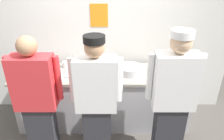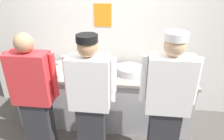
{
  "view_description": "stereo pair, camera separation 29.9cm",
  "coord_description": "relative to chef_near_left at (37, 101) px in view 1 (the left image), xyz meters",
  "views": [
    {
      "loc": [
        0.12,
        -2.36,
        2.25
      ],
      "look_at": [
        0.12,
        0.33,
        0.95
      ],
      "focal_mm": 33.16,
      "sensor_mm": 36.0,
      "label": 1
    },
    {
      "loc": [
        0.42,
        -2.34,
        2.25
      ],
      "look_at": [
        0.12,
        0.33,
        0.95
      ],
      "focal_mm": 33.16,
      "sensor_mm": 36.0,
      "label": 2
    }
  ],
  "objects": [
    {
      "name": "deli_cup",
      "position": [
        0.15,
        0.91,
        0.05
      ],
      "size": [
        0.09,
        0.09,
        0.09
      ],
      "primitive_type": "cylinder",
      "color": "white",
      "rests_on": "prep_counter"
    },
    {
      "name": "squeeze_bottle_secondary",
      "position": [
        1.83,
        0.79,
        0.09
      ],
      "size": [
        0.06,
        0.06,
        0.18
      ],
      "color": "orange",
      "rests_on": "prep_counter"
    },
    {
      "name": "chef_near_left",
      "position": [
        0.0,
        0.0,
        0.0
      ],
      "size": [
        0.61,
        0.24,
        1.66
      ],
      "color": "#2D2D33",
      "rests_on": "ground"
    },
    {
      "name": "plate_stack_front",
      "position": [
        -0.08,
        0.64,
        0.04
      ],
      "size": [
        0.25,
        0.25,
        0.07
      ],
      "color": "white",
      "rests_on": "prep_counter"
    },
    {
      "name": "chef_center",
      "position": [
        0.7,
        -0.02,
        0.01
      ],
      "size": [
        0.6,
        0.24,
        1.67
      ],
      "color": "#2D2D33",
      "rests_on": "ground"
    },
    {
      "name": "ground_plane",
      "position": [
        0.75,
        0.34,
        -0.88
      ],
      "size": [
        9.0,
        9.0,
        0.0
      ],
      "primitive_type": "plane",
      "color": "#514C47"
    },
    {
      "name": "squeeze_bottle_primary",
      "position": [
        1.81,
        0.91,
        0.09
      ],
      "size": [
        0.06,
        0.06,
        0.18
      ],
      "color": "orange",
      "rests_on": "prep_counter"
    },
    {
      "name": "prep_counter",
      "position": [
        0.75,
        0.72,
        -0.43
      ],
      "size": [
        2.62,
        0.71,
        0.88
      ],
      "color": "#B2B2B7",
      "rests_on": "ground"
    },
    {
      "name": "plate_stack_rear",
      "position": [
        1.57,
        0.75,
        0.05
      ],
      "size": [
        0.22,
        0.22,
        0.08
      ],
      "color": "white",
      "rests_on": "prep_counter"
    },
    {
      "name": "wall_back",
      "position": [
        0.75,
        1.21,
        0.55
      ],
      "size": [
        4.11,
        0.11,
        2.86
      ],
      "color": "silver",
      "rests_on": "ground"
    },
    {
      "name": "chef_far_right",
      "position": [
        1.57,
        -0.03,
        0.05
      ],
      "size": [
        0.62,
        0.24,
        1.73
      ],
      "color": "#2D2D33",
      "rests_on": "ground"
    },
    {
      "name": "ramekin_green_sauce",
      "position": [
        0.14,
        0.52,
        0.03
      ],
      "size": [
        0.11,
        0.11,
        0.04
      ],
      "color": "white",
      "rests_on": "prep_counter"
    },
    {
      "name": "mixing_bowl_steel",
      "position": [
        1.13,
        0.72,
        0.06
      ],
      "size": [
        0.38,
        0.38,
        0.11
      ],
      "primitive_type": "cylinder",
      "color": "#B7BABF",
      "rests_on": "prep_counter"
    },
    {
      "name": "sheet_tray",
      "position": [
        0.44,
        0.72,
        0.02
      ],
      "size": [
        0.53,
        0.33,
        0.02
      ],
      "primitive_type": "cube",
      "rotation": [
        0.0,
        0.0,
        0.07
      ],
      "color": "#B7BABF",
      "rests_on": "prep_counter"
    },
    {
      "name": "ramekin_orange_sauce",
      "position": [
        0.0,
        0.92,
        0.03
      ],
      "size": [
        0.09,
        0.09,
        0.04
      ],
      "color": "white",
      "rests_on": "prep_counter"
    }
  ]
}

